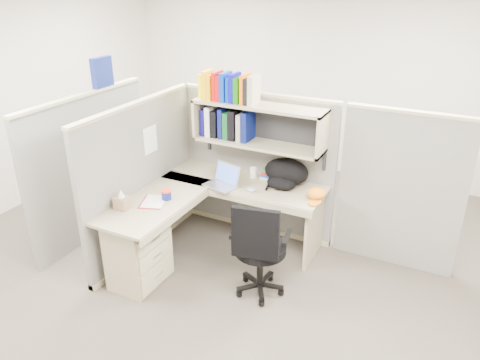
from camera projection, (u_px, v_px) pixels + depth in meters
The scene contains 14 objects.
ground at pixel (219, 267), 4.82m from camera, with size 6.00×6.00×0.00m, color #322E27.
room_shell at pixel (216, 115), 4.16m from camera, with size 6.00×6.00×6.00m.
cubicle at pixel (208, 164), 4.97m from camera, with size 3.79×1.84×1.95m.
desk at pixel (168, 233), 4.58m from camera, with size 1.74×1.75×0.73m.
laptop at pixel (220, 177), 4.83m from camera, with size 0.33×0.33×0.23m, color #B2B2B6, non-canonical shape.
backpack at pixel (284, 174), 4.83m from camera, with size 0.47×0.37×0.28m, color black, non-canonical shape.
orange_cap at pixel (316, 193), 4.61m from camera, with size 0.19×0.22×0.10m, color orange, non-canonical shape.
snack_canister at pixel (166, 194), 4.59m from camera, with size 0.10×0.10×0.10m.
tissue_box at pixel (122, 199), 4.39m from camera, with size 0.12×0.12×0.19m, color #8F6F51, non-canonical shape.
mouse at pixel (251, 190), 4.77m from camera, with size 0.10×0.06×0.04m, color #8EA6CA.
paper_cup at pixel (253, 173), 5.08m from camera, with size 0.08×0.08×0.11m, color white.
book_stack at pixel (271, 172), 5.08m from camera, with size 0.16×0.22×0.11m, color gray, non-canonical shape.
loose_paper at pixel (154, 201), 4.56m from camera, with size 0.21×0.28×0.00m, color white, non-canonical shape.
task_chair at pixel (259, 263), 4.26m from camera, with size 0.56×0.52×1.00m.
Camera 1 is at (2.00, -3.50, 2.80)m, focal length 35.00 mm.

